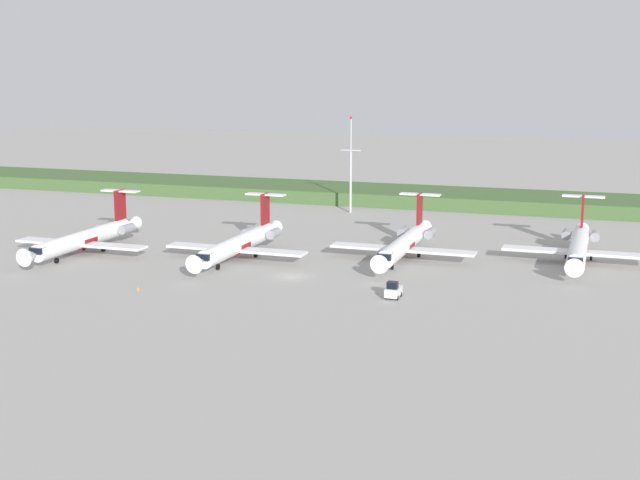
# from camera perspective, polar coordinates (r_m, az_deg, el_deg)

# --- Properties ---
(ground_plane) EXTENTS (500.00, 500.00, 0.00)m
(ground_plane) POSITION_cam_1_polar(r_m,az_deg,el_deg) (148.82, 2.17, 0.10)
(ground_plane) COLOR #9E9B96
(grass_berm) EXTENTS (320.00, 20.00, 2.92)m
(grass_berm) POSITION_cam_1_polar(r_m,az_deg,el_deg) (190.63, 6.02, 2.97)
(grass_berm) COLOR #426033
(grass_berm) RESTS_ON ground
(regional_jet_nearest) EXTENTS (22.81, 31.00, 9.00)m
(regional_jet_nearest) POSITION_cam_1_polar(r_m,az_deg,el_deg) (141.48, -15.59, 0.15)
(regional_jet_nearest) COLOR white
(regional_jet_nearest) RESTS_ON ground
(regional_jet_second) EXTENTS (22.81, 31.00, 9.00)m
(regional_jet_second) POSITION_cam_1_polar(r_m,az_deg,el_deg) (132.66, -5.46, -0.20)
(regional_jet_second) COLOR white
(regional_jet_second) RESTS_ON ground
(regional_jet_third) EXTENTS (22.81, 31.00, 9.00)m
(regional_jet_third) POSITION_cam_1_polar(r_m,az_deg,el_deg) (132.82, 5.78, -0.20)
(regional_jet_third) COLOR white
(regional_jet_third) RESTS_ON ground
(regional_jet_fourth) EXTENTS (22.81, 31.00, 9.00)m
(regional_jet_fourth) POSITION_cam_1_polar(r_m,az_deg,el_deg) (135.98, 17.17, -0.38)
(regional_jet_fourth) COLOR white
(regional_jet_fourth) RESTS_ON ground
(antenna_mast) EXTENTS (4.40, 0.50, 20.05)m
(antenna_mast) POSITION_cam_1_polar(r_m,az_deg,el_deg) (175.23, 2.10, 4.57)
(antenna_mast) COLOR #B2B2B7
(antenna_mast) RESTS_ON ground
(baggage_tug) EXTENTS (1.72, 3.20, 2.30)m
(baggage_tug) POSITION_cam_1_polar(r_m,az_deg,el_deg) (109.88, 5.00, -3.44)
(baggage_tug) COLOR silver
(baggage_tug) RESTS_ON ground
(safety_cone_front_marker) EXTENTS (0.44, 0.44, 0.55)m
(safety_cone_front_marker) POSITION_cam_1_polar(r_m,az_deg,el_deg) (116.05, -12.27, -3.23)
(safety_cone_front_marker) COLOR orange
(safety_cone_front_marker) RESTS_ON ground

